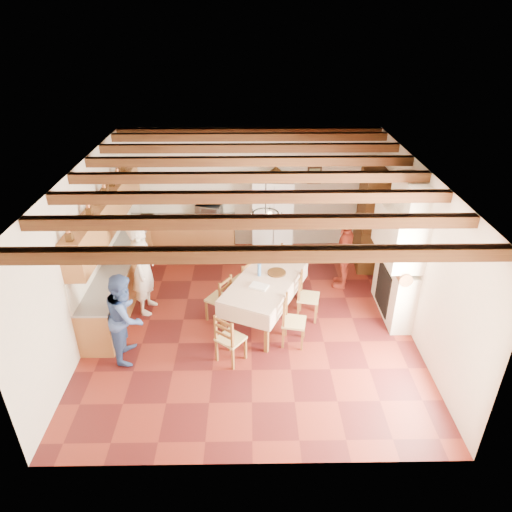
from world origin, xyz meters
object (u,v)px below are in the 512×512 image
at_px(dining_table, 265,284).
at_px(chair_right_near, 294,321).
at_px(person_woman_blue, 126,316).
at_px(chair_left_far, 241,281).
at_px(chair_left_near, 219,298).
at_px(chair_end_near, 231,338).
at_px(microwave, 209,211).
at_px(person_woman_red, 345,253).
at_px(hutch, 370,218).
at_px(chair_right_far, 309,296).
at_px(person_man, 143,268).
at_px(refrigerator, 273,216).
at_px(chair_end_far, 287,268).

xyz_separation_m(dining_table, chair_right_near, (0.50, -0.75, -0.32)).
bearing_deg(person_woman_blue, dining_table, -69.23).
bearing_deg(chair_left_far, chair_left_near, 0.95).
distance_m(chair_right_near, chair_end_near, 1.20).
bearing_deg(microwave, dining_table, -52.58).
bearing_deg(person_woman_red, hutch, 160.41).
xyz_separation_m(person_woman_blue, person_woman_red, (4.13, 2.22, -0.00)).
height_order(chair_right_far, person_man, person_man).
distance_m(hutch, chair_left_far, 3.41).
xyz_separation_m(dining_table, chair_end_near, (-0.61, -1.19, -0.32)).
bearing_deg(person_woman_red, chair_left_far, -59.01).
height_order(dining_table, chair_right_near, chair_right_near).
bearing_deg(hutch, dining_table, -132.77).
relative_size(dining_table, chair_right_near, 2.36).
bearing_deg(microwave, chair_end_near, -66.95).
distance_m(refrigerator, hutch, 2.29).
relative_size(hutch, person_woman_blue, 1.42).
distance_m(person_woman_blue, person_woman_red, 4.69).
height_order(refrigerator, chair_right_near, refrigerator).
relative_size(chair_right_far, chair_end_near, 1.00).
bearing_deg(person_man, chair_right_near, -105.11).
bearing_deg(chair_right_near, person_woman_red, -20.63).
xyz_separation_m(chair_right_near, chair_right_far, (0.35, 0.79, 0.00)).
bearing_deg(chair_right_near, person_man, 80.55).
bearing_deg(person_woman_blue, chair_right_far, -74.22).
bearing_deg(chair_right_far, person_woman_blue, 121.08).
height_order(dining_table, person_woman_blue, person_woman_blue).
height_order(chair_right_far, person_woman_red, person_woman_red).
height_order(person_woman_blue, microwave, person_woman_blue).
relative_size(chair_left_near, person_man, 0.50).
bearing_deg(chair_right_near, chair_left_near, 72.76).
height_order(hutch, chair_end_near, hutch).
bearing_deg(person_woman_blue, chair_end_near, -97.99).
height_order(chair_end_near, person_man, person_man).
xyz_separation_m(refrigerator, chair_left_far, (-0.75, -2.18, -0.48)).
xyz_separation_m(dining_table, person_woman_blue, (-2.39, -1.01, 0.02)).
distance_m(chair_right_far, person_woman_blue, 3.42).
xyz_separation_m(refrigerator, person_woman_blue, (-2.67, -3.84, -0.15)).
xyz_separation_m(hutch, chair_end_near, (-3.10, -3.42, -0.67)).
xyz_separation_m(chair_end_near, microwave, (-0.65, 4.12, 0.58)).
height_order(dining_table, chair_end_far, chair_end_far).
bearing_deg(chair_end_far, microwave, 157.27).
distance_m(chair_left_far, chair_end_near, 1.84).
xyz_separation_m(chair_end_near, person_man, (-1.73, 1.54, 0.49)).
xyz_separation_m(chair_right_near, chair_end_near, (-1.12, -0.44, 0.00)).
bearing_deg(dining_table, chair_right_far, 2.73).
distance_m(chair_right_near, person_woman_blue, 2.92).
distance_m(chair_end_far, microwave, 2.58).
distance_m(chair_right_far, person_man, 3.25).
distance_m(chair_end_near, microwave, 4.21).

